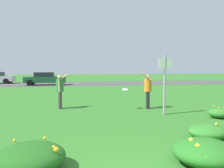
{
  "coord_description": "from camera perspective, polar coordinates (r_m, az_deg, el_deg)",
  "views": [
    {
      "loc": [
        -0.98,
        -2.41,
        1.85
      ],
      "look_at": [
        0.81,
        7.88,
        1.13
      ],
      "focal_mm": 35.37,
      "sensor_mm": 36.0,
      "label": 1
    }
  ],
  "objects": [
    {
      "name": "frisbee_white",
      "position": [
        9.97,
        3.4,
        -1.46
      ],
      "size": [
        0.28,
        0.27,
        0.09
      ],
      "color": "white"
    },
    {
      "name": "daylily_clump_front_right",
      "position": [
        4.83,
        22.86,
        -15.88
      ],
      "size": [
        1.26,
        1.21,
        0.5
      ],
      "color": "#23661E",
      "rests_on": "ground"
    },
    {
      "name": "sign_post_near_path",
      "position": [
        9.08,
        13.52,
        1.46
      ],
      "size": [
        0.56,
        0.1,
        2.42
      ],
      "color": "#93969B",
      "rests_on": "ground"
    },
    {
      "name": "ground_plane",
      "position": [
        15.2,
        -6.12,
        -3.04
      ],
      "size": [
        120.0,
        120.0,
        0.0
      ],
      "primitive_type": "plane",
      "color": "#2D6B23"
    },
    {
      "name": "person_catcher_orange_shirt",
      "position": [
        10.36,
        9.23,
        -1.12
      ],
      "size": [
        0.52,
        0.51,
        1.71
      ],
      "color": "orange",
      "rests_on": "ground"
    },
    {
      "name": "daylily_clump_front_center",
      "position": [
        4.46,
        -20.49,
        -17.37
      ],
      "size": [
        1.29,
        1.22,
        0.55
      ],
      "color": "#1E5619",
      "rests_on": "ground"
    },
    {
      "name": "highway_center_stripe",
      "position": [
        27.77,
        -7.84,
        0.14
      ],
      "size": [
        120.0,
        0.16,
        0.0
      ],
      "primitive_type": "cube",
      "color": "yellow",
      "rests_on": "ground"
    },
    {
      "name": "daylily_clump_front_left",
      "position": [
        9.31,
        26.03,
        -6.75
      ],
      "size": [
        0.82,
        0.74,
        0.41
      ],
      "color": "#2D7526",
      "rests_on": "ground"
    },
    {
      "name": "person_thrower_green_shirt",
      "position": [
        10.46,
        -13.31,
        -1.15
      ],
      "size": [
        0.56,
        0.52,
        1.6
      ],
      "color": "#287038",
      "rests_on": "ground"
    },
    {
      "name": "highway_strip",
      "position": [
        27.78,
        -7.84,
        0.13
      ],
      "size": [
        120.0,
        7.93,
        0.01
      ],
      "primitive_type": "cube",
      "color": "#424244",
      "rests_on": "ground"
    },
    {
      "name": "car_dark_green_center_left",
      "position": [
        26.13,
        -16.87,
        1.37
      ],
      "size": [
        4.5,
        2.0,
        1.45
      ],
      "color": "#194C2D",
      "rests_on": "ground"
    },
    {
      "name": "daylily_clump_mid_left",
      "position": [
        6.5,
        23.54,
        -11.23
      ],
      "size": [
        1.04,
        0.9,
        0.42
      ],
      "color": "#2D7526",
      "rests_on": "ground"
    }
  ]
}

